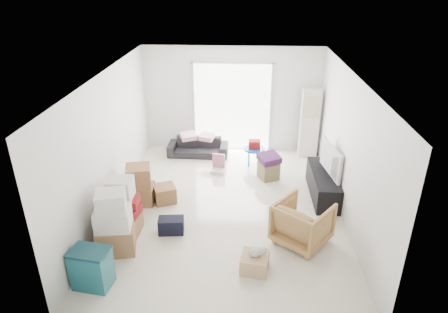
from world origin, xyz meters
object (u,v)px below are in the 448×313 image
Objects in this scene: ottoman at (268,170)px; wood_crate at (255,263)px; armchair at (303,221)px; sofa at (198,144)px; storage_bins at (92,268)px; ac_tower at (309,123)px; kids_table at (254,148)px; television at (324,170)px; tv_console at (323,184)px.

wood_crate is at bearing -96.58° from ottoman.
armchair is 2.05× the size of wood_crate.
sofa reaches higher than wood_crate.
storage_bins reaches higher than wood_crate.
ottoman is 3.16m from wood_crate.
sofa is 4.17m from armchair.
ac_tower is 2.74× the size of kids_table.
television is 2.02m from kids_table.
wood_crate is at bearing -121.21° from tv_console.
storage_bins reaches higher than kids_table.
ottoman is (2.80, 3.61, -0.13)m from storage_bins.
ac_tower is 1.14× the size of sofa.
sofa is 1.77× the size of armchair.
storage_bins is 1.63× the size of ottoman.
sofa reaches higher than ottoman.
kids_table is at bearing 36.17° from television.
ottoman is (-1.10, 0.72, -0.07)m from tv_console.
tv_console is at bearing -44.97° from kids_table.
kids_table is 3.85m from wood_crate.
armchair is at bearing 149.87° from television.
storage_bins is (-3.27, -1.26, -0.11)m from armchair.
sofa is 4.54m from wood_crate.
ac_tower is at bearing 91.40° from tv_console.
television is at bearing -32.05° from sofa.
ottoman is at bearing 47.88° from television.
television reaches higher than storage_bins.
kids_table is (-1.42, 1.42, -0.15)m from television.
television is 2.57× the size of wood_crate.
television is 1.38m from ottoman.
wood_crate is (-0.83, -0.78, -0.29)m from armchair.
tv_console reaches higher than wood_crate.
tv_console is 1.32m from ottoman.
ac_tower is 2.87m from sofa.
armchair reaches higher than television.
television is at bearing 36.51° from storage_bins.
sofa is (-2.85, 1.90, 0.03)m from tv_console.
armchair is 3.50m from storage_bins.
tv_console is 1.47× the size of television.
television is at bearing 58.79° from wood_crate.
television reaches higher than ottoman.
sofa is at bearing 47.45° from television.
storage_bins is (-1.05, -4.79, 0.03)m from sofa.
wood_crate is at bearing 10.96° from storage_bins.
storage_bins is at bearing -119.90° from kids_table.
kids_table is (-1.37, -0.63, -0.42)m from ac_tower.
tv_console is 1.76m from armchair.
ac_tower reaches higher than ottoman.
ottoman is (-1.10, 0.72, -0.40)m from television.
tv_console is 2.83m from wood_crate.
kids_table is at bearing 135.03° from tv_console.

